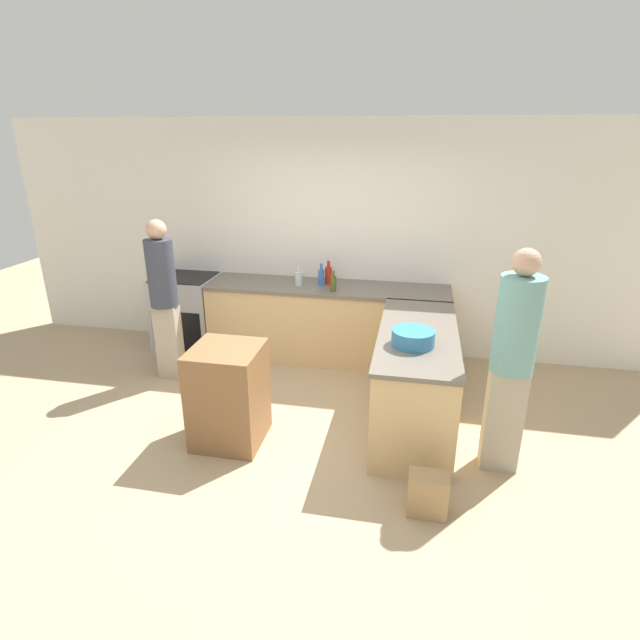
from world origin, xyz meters
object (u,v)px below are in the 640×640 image
vinegar_bottle_clear (299,278)px  paper_bag (428,494)px  range_oven (187,312)px  olive_oil_bottle (333,283)px  hot_sauce_bottle (329,275)px  person_by_range (164,294)px  island_table (229,395)px  person_at_peninsula (513,355)px  mixing_bowl (413,338)px  water_bottle_blue (321,277)px

vinegar_bottle_clear → paper_bag: bearing=-57.9°
range_oven → olive_oil_bottle: olive_oil_bottle is taller
hot_sauce_bottle → person_by_range: 1.83m
person_by_range → paper_bag: person_by_range is taller
island_table → olive_oil_bottle: (0.62, 1.65, 0.55)m
olive_oil_bottle → paper_bag: olive_oil_bottle is taller
person_at_peninsula → paper_bag: person_at_peninsula is taller
mixing_bowl → hot_sauce_bottle: size_ratio=1.30×
mixing_bowl → paper_bag: mixing_bowl is taller
island_table → mixing_bowl: (1.51, 0.32, 0.52)m
water_bottle_blue → olive_oil_bottle: water_bottle_blue is taller
hot_sauce_bottle → island_table: bearing=-105.1°
range_oven → mixing_bowl: 3.19m
range_oven → island_table: (1.24, -1.84, -0.02)m
person_at_peninsula → paper_bag: size_ratio=5.70×
range_oven → water_bottle_blue: size_ratio=3.62×
range_oven → person_by_range: 0.99m
water_bottle_blue → person_by_range: size_ratio=0.14×
vinegar_bottle_clear → paper_bag: (1.50, -2.39, -0.82)m
person_by_range → person_at_peninsula: size_ratio=0.96×
range_oven → vinegar_bottle_clear: 1.53m
range_oven → olive_oil_bottle: bearing=-5.9°
mixing_bowl → water_bottle_blue: bearing=125.0°
olive_oil_bottle → island_table: bearing=-110.6°
island_table → water_bottle_blue: water_bottle_blue is taller
person_by_range → person_at_peninsula: bearing=-15.9°
person_by_range → paper_bag: size_ratio=5.50×
range_oven → person_at_peninsula: person_at_peninsula is taller
range_oven → person_at_peninsula: bearing=-27.0°
hot_sauce_bottle → person_at_peninsula: (1.73, -1.86, -0.02)m
hot_sauce_bottle → person_at_peninsula: size_ratio=0.15×
island_table → hot_sauce_bottle: 2.07m
mixing_bowl → person_at_peninsula: bearing=-19.2°
water_bottle_blue → person_at_peninsula: (1.81, -1.79, -0.01)m
range_oven → vinegar_bottle_clear: (1.44, -0.05, 0.53)m
paper_bag → range_oven: bearing=140.3°
water_bottle_blue → hot_sauce_bottle: bearing=41.5°
mixing_bowl → person_by_range: bearing=165.0°
range_oven → water_bottle_blue: bearing=0.3°
olive_oil_bottle → person_by_range: 1.80m
paper_bag → olive_oil_bottle: bearing=115.5°
person_by_range → mixing_bowl: bearing=-15.0°
water_bottle_blue → person_by_range: person_by_range is taller
vinegar_bottle_clear → paper_bag: 2.94m
island_table → mixing_bowl: 1.63m
person_by_range → paper_bag: bearing=-30.2°
island_table → hot_sauce_bottle: bearing=74.9°
vinegar_bottle_clear → person_at_peninsula: 2.69m
range_oven → paper_bag: size_ratio=2.88×
hot_sauce_bottle → water_bottle_blue: hot_sauce_bottle is taller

